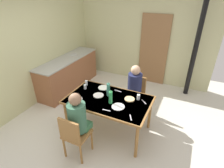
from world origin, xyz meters
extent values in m
plane|color=beige|center=(0.00, 0.00, 0.00)|extent=(6.85, 6.85, 0.00)
cube|color=#C1C18E|center=(0.00, 2.63, 1.33)|extent=(4.09, 0.10, 2.66)
cube|color=#BFBF89|center=(-1.95, 0.66, 1.33)|extent=(0.10, 3.95, 2.66)
cube|color=olive|center=(0.42, 2.55, 1.00)|extent=(0.80, 0.05, 2.00)
cylinder|color=black|center=(1.50, 2.28, 1.33)|extent=(0.12, 0.12, 2.66)
cube|color=brown|center=(-1.62, 1.19, 0.43)|extent=(0.60, 2.05, 0.87)
cube|color=#9E9E99|center=(-1.62, 1.19, 0.89)|extent=(0.61, 2.10, 0.03)
cylinder|color=#B7B7BC|center=(-1.62, 1.50, 0.91)|extent=(0.21, 0.21, 0.01)
cube|color=olive|center=(0.21, 0.07, 0.74)|extent=(1.59, 0.97, 0.04)
cube|color=pink|center=(0.21, 0.07, 0.76)|extent=(1.52, 0.93, 0.00)
cylinder|color=olive|center=(-0.51, -0.34, 0.36)|extent=(0.06, 0.06, 0.72)
cylinder|color=olive|center=(0.93, -0.34, 0.36)|extent=(0.06, 0.06, 0.72)
cylinder|color=olive|center=(-0.51, 0.49, 0.36)|extent=(0.06, 0.06, 0.72)
cylinder|color=olive|center=(0.93, 0.49, 0.36)|extent=(0.06, 0.06, 0.72)
cube|color=olive|center=(-0.01, -0.69, 0.45)|extent=(0.40, 0.40, 0.04)
cube|color=olive|center=(-0.01, -0.87, 0.66)|extent=(0.38, 0.04, 0.42)
cylinder|color=olive|center=(-0.18, -0.52, 0.21)|extent=(0.04, 0.04, 0.41)
cylinder|color=olive|center=(0.16, -0.52, 0.21)|extent=(0.04, 0.04, 0.41)
cylinder|color=olive|center=(-0.18, -0.86, 0.21)|extent=(0.04, 0.04, 0.41)
cylinder|color=olive|center=(0.16, -0.86, 0.21)|extent=(0.04, 0.04, 0.41)
cube|color=olive|center=(0.48, 0.84, 0.45)|extent=(0.40, 0.40, 0.04)
cube|color=olive|center=(0.48, 1.02, 0.66)|extent=(0.38, 0.04, 0.42)
cylinder|color=olive|center=(0.65, 0.67, 0.21)|extent=(0.04, 0.04, 0.41)
cylinder|color=olive|center=(0.31, 0.67, 0.21)|extent=(0.04, 0.04, 0.41)
cylinder|color=olive|center=(0.65, 1.01, 0.21)|extent=(0.04, 0.04, 0.41)
cylinder|color=olive|center=(0.31, 1.01, 0.21)|extent=(0.04, 0.04, 0.41)
cube|color=#366D47|center=(-0.01, -0.53, 0.51)|extent=(0.30, 0.22, 0.12)
cylinder|color=#38664C|center=(-0.01, -0.64, 0.77)|extent=(0.30, 0.30, 0.52)
sphere|color=#846047|center=(-0.01, -0.64, 1.12)|extent=(0.20, 0.20, 0.20)
cube|color=#1A213D|center=(0.48, 0.68, 0.51)|extent=(0.30, 0.22, 0.12)
cylinder|color=#1E2347|center=(0.48, 0.79, 0.77)|extent=(0.30, 0.30, 0.52)
sphere|color=tan|center=(0.48, 0.79, 1.12)|extent=(0.20, 0.20, 0.20)
cylinder|color=#3F8471|center=(0.15, 0.18, 0.89)|extent=(0.07, 0.07, 0.26)
cone|color=#438B72|center=(0.15, 0.18, 1.04)|extent=(0.05, 0.05, 0.04)
cylinder|color=green|center=(0.30, -0.03, 0.88)|extent=(0.07, 0.07, 0.24)
cone|color=green|center=(0.30, -0.03, 1.02)|extent=(0.05, 0.05, 0.04)
cylinder|color=white|center=(0.47, -0.08, 0.77)|extent=(0.23, 0.23, 0.01)
cylinder|color=white|center=(-0.02, 0.10, 0.77)|extent=(0.21, 0.21, 0.01)
cylinder|color=white|center=(-0.32, -0.19, 0.77)|extent=(0.20, 0.20, 0.01)
cylinder|color=white|center=(-0.07, 0.40, 0.77)|extent=(0.23, 0.23, 0.01)
cylinder|color=silver|center=(0.72, 0.30, 0.81)|extent=(0.06, 0.06, 0.10)
cylinder|color=silver|center=(-0.46, 0.35, 0.81)|extent=(0.06, 0.06, 0.10)
cylinder|color=silver|center=(-0.40, 0.21, 0.81)|extent=(0.06, 0.06, 0.09)
cylinder|color=#DBB77A|center=(0.58, 0.22, 0.77)|extent=(0.19, 0.19, 0.02)
cube|color=silver|center=(0.78, -0.26, 0.76)|extent=(0.09, 0.14, 0.00)
cube|color=silver|center=(0.25, 0.42, 0.76)|extent=(0.15, 0.03, 0.00)
cube|color=silver|center=(0.84, 0.26, 0.76)|extent=(0.12, 0.11, 0.00)
cube|color=silver|center=(0.33, -0.26, 0.76)|extent=(0.15, 0.03, 0.00)
camera|label=1|loc=(1.49, -2.48, 2.66)|focal=28.99mm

